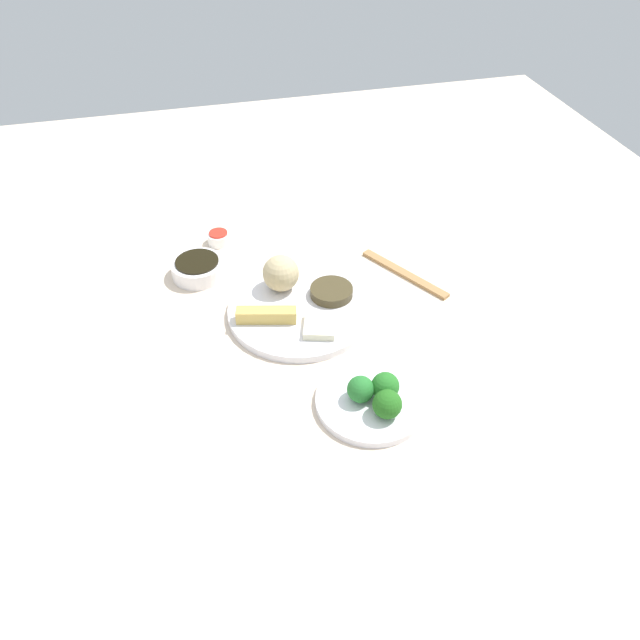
# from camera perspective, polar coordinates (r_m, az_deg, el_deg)

# --- Properties ---
(tabletop) EXTENTS (2.20, 2.20, 0.02)m
(tabletop) POSITION_cam_1_polar(r_m,az_deg,el_deg) (1.33, -1.38, 1.27)
(tabletop) COLOR beige
(tabletop) RESTS_ON ground
(main_plate) EXTENTS (0.30, 0.30, 0.02)m
(main_plate) POSITION_cam_1_polar(r_m,az_deg,el_deg) (1.29, -1.84, 0.88)
(main_plate) COLOR white
(main_plate) RESTS_ON tabletop
(rice_scoop) EXTENTS (0.08, 0.08, 0.08)m
(rice_scoop) POSITION_cam_1_polar(r_m,az_deg,el_deg) (1.31, -3.58, 4.27)
(rice_scoop) COLOR tan
(rice_scoop) RESTS_ON main_plate
(spring_roll) EXTENTS (0.12, 0.06, 0.03)m
(spring_roll) POSITION_cam_1_polar(r_m,az_deg,el_deg) (1.25, -4.91, 0.45)
(spring_roll) COLOR tan
(spring_roll) RESTS_ON main_plate
(crab_rangoon_wonton) EXTENTS (0.08, 0.09, 0.02)m
(crab_rangoon_wonton) POSITION_cam_1_polar(r_m,az_deg,el_deg) (1.23, -0.05, -0.53)
(crab_rangoon_wonton) COLOR beige
(crab_rangoon_wonton) RESTS_ON main_plate
(stir_fry_heap) EXTENTS (0.09, 0.09, 0.02)m
(stir_fry_heap) POSITION_cam_1_polar(r_m,az_deg,el_deg) (1.31, 1.05, 2.60)
(stir_fry_heap) COLOR #41371F
(stir_fry_heap) RESTS_ON main_plate
(broccoli_plate) EXTENTS (0.20, 0.20, 0.01)m
(broccoli_plate) POSITION_cam_1_polar(r_m,az_deg,el_deg) (1.12, 4.68, -7.35)
(broccoli_plate) COLOR white
(broccoli_plate) RESTS_ON tabletop
(broccoli_floret_0) EXTENTS (0.05, 0.05, 0.05)m
(broccoli_floret_0) POSITION_cam_1_polar(r_m,az_deg,el_deg) (1.09, 3.72, -6.31)
(broccoli_floret_0) COLOR #256F2B
(broccoli_floret_0) RESTS_ON broccoli_plate
(broccoli_floret_1) EXTENTS (0.05, 0.05, 0.05)m
(broccoli_floret_1) POSITION_cam_1_polar(r_m,az_deg,el_deg) (1.07, 6.14, -7.64)
(broccoli_floret_1) COLOR #22611A
(broccoli_floret_1) RESTS_ON broccoli_plate
(broccoli_floret_2) EXTENTS (0.05, 0.05, 0.05)m
(broccoli_floret_2) POSITION_cam_1_polar(r_m,az_deg,el_deg) (1.10, 5.96, -5.99)
(broccoli_floret_2) COLOR #236C22
(broccoli_floret_2) RESTS_ON broccoli_plate
(soy_sauce_bowl) EXTENTS (0.12, 0.12, 0.04)m
(soy_sauce_bowl) POSITION_cam_1_polar(r_m,az_deg,el_deg) (1.41, -11.04, 4.60)
(soy_sauce_bowl) COLOR white
(soy_sauce_bowl) RESTS_ON tabletop
(soy_sauce_bowl_liquid) EXTENTS (0.09, 0.09, 0.00)m
(soy_sauce_bowl_liquid) POSITION_cam_1_polar(r_m,az_deg,el_deg) (1.40, -11.15, 5.25)
(soy_sauce_bowl_liquid) COLOR black
(soy_sauce_bowl_liquid) RESTS_ON soy_sauce_bowl
(sauce_ramekin_sweet_and_sour) EXTENTS (0.05, 0.05, 0.03)m
(sauce_ramekin_sweet_and_sour) POSITION_cam_1_polar(r_m,az_deg,el_deg) (1.51, -9.20, 7.34)
(sauce_ramekin_sweet_and_sour) COLOR white
(sauce_ramekin_sweet_and_sour) RESTS_ON tabletop
(sauce_ramekin_sweet_and_sour_liquid) EXTENTS (0.04, 0.04, 0.00)m
(sauce_ramekin_sweet_and_sour_liquid) POSITION_cam_1_polar(r_m,az_deg,el_deg) (1.50, -9.26, 7.82)
(sauce_ramekin_sweet_and_sour_liquid) COLOR red
(sauce_ramekin_sweet_and_sour_liquid) RESTS_ON sauce_ramekin_sweet_and_sour
(chopsticks_pair) EXTENTS (0.13, 0.21, 0.01)m
(chopsticks_pair) POSITION_cam_1_polar(r_m,az_deg,el_deg) (1.41, 7.69, 4.20)
(chopsticks_pair) COLOR #A27646
(chopsticks_pair) RESTS_ON tabletop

